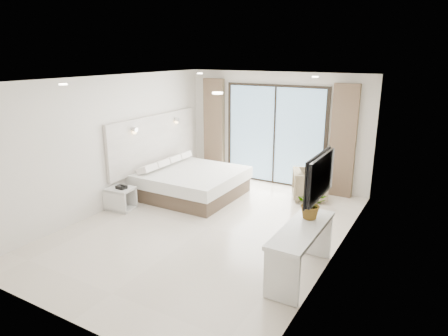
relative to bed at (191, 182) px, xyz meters
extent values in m
plane|color=beige|center=(1.26, -1.30, -0.31)|extent=(6.20, 6.20, 0.00)
cube|color=silver|center=(1.26, 1.80, 1.04)|extent=(4.60, 0.02, 2.70)
cube|color=silver|center=(1.26, -4.40, 1.04)|extent=(4.60, 0.02, 2.70)
cube|color=silver|center=(-1.04, -1.30, 1.04)|extent=(0.02, 6.20, 2.70)
cube|color=silver|center=(3.56, -1.30, 1.04)|extent=(0.02, 6.20, 2.70)
cube|color=white|center=(1.26, -1.30, 2.39)|extent=(4.60, 6.20, 0.02)
cube|color=silver|center=(-0.99, 0.00, 0.84)|extent=(0.08, 3.00, 1.20)
cube|color=black|center=(3.51, -2.05, 1.24)|extent=(0.06, 1.00, 0.58)
cube|color=black|center=(3.47, -2.05, 1.24)|extent=(0.02, 1.04, 0.62)
cube|color=black|center=(1.26, 1.77, 0.89)|extent=(2.56, 0.04, 2.42)
cube|color=#88B6DB|center=(1.26, 1.74, 0.89)|extent=(2.40, 0.01, 2.30)
cube|color=brown|center=(-0.39, 1.66, 0.94)|extent=(0.55, 0.14, 2.50)
cube|color=brown|center=(2.91, 1.66, 0.94)|extent=(0.55, 0.14, 2.50)
cylinder|color=white|center=(-0.04, -3.10, 2.37)|extent=(0.12, 0.12, 0.02)
cylinder|color=white|center=(2.56, -3.10, 2.37)|extent=(0.12, 0.12, 0.02)
cylinder|color=white|center=(-0.04, 0.50, 2.37)|extent=(0.12, 0.12, 0.02)
cylinder|color=white|center=(2.56, 0.50, 2.37)|extent=(0.12, 0.12, 0.02)
cube|color=brown|center=(0.02, 0.00, -0.15)|extent=(2.01, 1.91, 0.32)
cube|color=white|center=(0.02, 0.00, 0.15)|extent=(2.09, 1.99, 0.26)
cube|color=white|center=(-0.69, -0.65, 0.35)|extent=(0.28, 0.40, 0.14)
cube|color=white|center=(-0.69, -0.22, 0.35)|extent=(0.28, 0.40, 0.14)
cube|color=white|center=(-0.69, 0.22, 0.35)|extent=(0.28, 0.40, 0.14)
cube|color=white|center=(-0.69, 0.65, 0.35)|extent=(0.28, 0.40, 0.14)
cube|color=silver|center=(-0.76, -1.43, 0.14)|extent=(0.56, 0.47, 0.05)
cube|color=silver|center=(-0.76, -1.43, -0.28)|extent=(0.56, 0.47, 0.05)
cube|color=silver|center=(-0.76, -1.61, -0.07)|extent=(0.52, 0.10, 0.42)
cube|color=silver|center=(-0.76, -1.24, -0.07)|extent=(0.52, 0.10, 0.42)
cube|color=black|center=(-0.70, -1.45, 0.20)|extent=(0.20, 0.16, 0.07)
cube|color=silver|center=(3.30, -2.05, 0.43)|extent=(0.50, 1.60, 0.06)
cube|color=silver|center=(3.30, -2.77, 0.05)|extent=(0.48, 0.06, 0.71)
cube|color=silver|center=(3.30, -1.33, 0.05)|extent=(0.48, 0.06, 0.71)
imported|color=#33662D|center=(3.30, -1.67, 0.65)|extent=(0.57, 0.59, 0.36)
imported|color=#91825E|center=(2.41, 1.10, 0.06)|extent=(0.90, 0.92, 0.74)
camera|label=1|loc=(4.91, -7.03, 2.82)|focal=32.00mm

